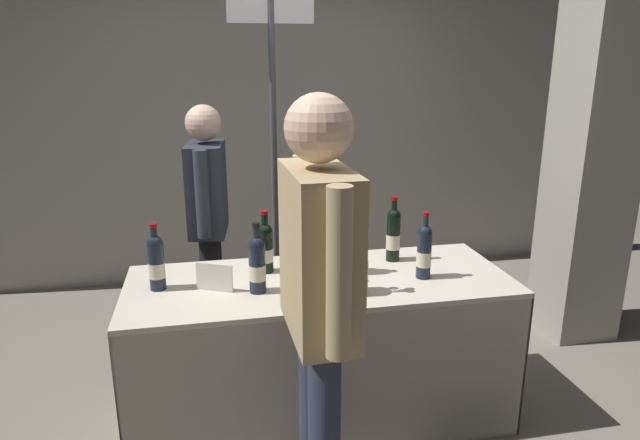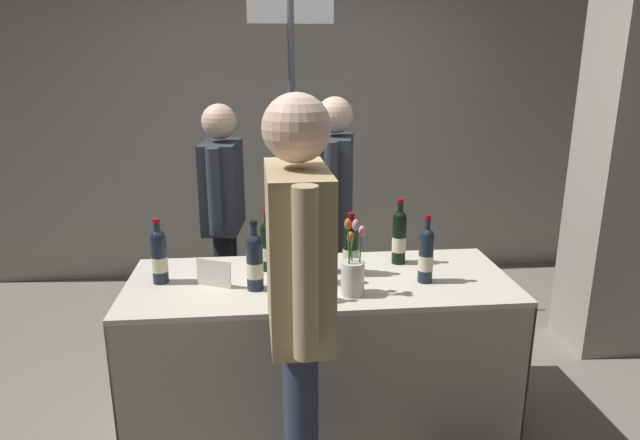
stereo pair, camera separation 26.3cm
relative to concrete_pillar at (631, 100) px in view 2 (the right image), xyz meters
name	(u,v)px [view 2 (the right image)]	position (x,y,z in m)	size (l,w,h in m)	color
ground_plane	(320,413)	(-1.88, -0.59, -1.56)	(12.00, 12.00, 0.00)	gray
back_partition	(295,133)	(-1.88, 1.52, -0.36)	(5.52, 0.12, 2.42)	#9E998E
concrete_pillar	(631,100)	(0.00, 0.00, 0.00)	(0.43, 0.43, 3.13)	gray
tasting_table	(320,322)	(-1.88, -0.59, -1.03)	(1.87, 0.74, 0.76)	beige
featured_wine_bottle	(268,245)	(-2.13, -0.44, -0.67)	(0.08, 0.08, 0.32)	black
display_bottle_0	(426,254)	(-1.38, -0.68, -0.67)	(0.07, 0.07, 0.33)	#192333
display_bottle_1	(295,270)	(-2.01, -0.85, -0.65)	(0.07, 0.07, 0.36)	#38230F
display_bottle_2	(329,246)	(-1.82, -0.51, -0.67)	(0.08, 0.08, 0.33)	black
display_bottle_3	(399,236)	(-1.45, -0.41, -0.66)	(0.07, 0.07, 0.35)	black
display_bottle_4	(351,248)	(-1.72, -0.55, -0.66)	(0.08, 0.08, 0.32)	black
display_bottle_5	(255,261)	(-2.19, -0.69, -0.66)	(0.08, 0.08, 0.33)	#192333
display_bottle_6	(313,254)	(-1.92, -0.65, -0.65)	(0.08, 0.08, 0.34)	#38230F
display_bottle_7	(159,256)	(-2.64, -0.56, -0.67)	(0.08, 0.08, 0.32)	#192333
wine_glass_near_vendor	(302,249)	(-1.96, -0.44, -0.70)	(0.08, 0.08, 0.14)	silver
flower_vase	(353,273)	(-1.75, -0.79, -0.70)	(0.11, 0.11, 0.36)	silver
brochure_stand	(214,273)	(-2.39, -0.64, -0.74)	(0.18, 0.01, 0.13)	silver
vendor_presenter	(334,202)	(-1.71, 0.20, -0.62)	(0.28, 0.55, 1.58)	#4C4233
vendor_assistant	(223,206)	(-2.40, 0.27, -0.65)	(0.25, 0.57, 1.54)	black
taster_foreground_right	(298,284)	(-2.02, -1.28, -0.54)	(0.23, 0.62, 1.69)	#2D3347
booth_signpost	(292,125)	(-1.95, 0.60, -0.19)	(0.55, 0.04, 2.22)	#47474C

